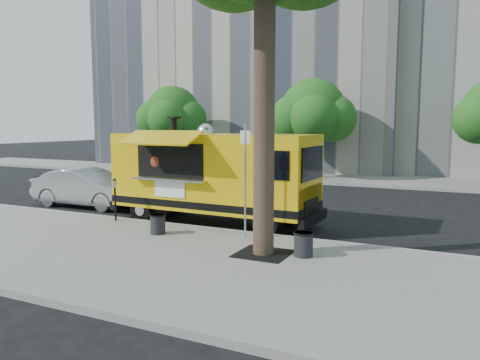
% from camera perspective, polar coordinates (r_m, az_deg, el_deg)
% --- Properties ---
extents(ground, '(120.00, 120.00, 0.00)m').
position_cam_1_polar(ground, '(14.56, -2.31, -5.62)').
color(ground, black).
rests_on(ground, ground).
extents(sidewalk, '(60.00, 6.00, 0.15)m').
position_cam_1_polar(sidewalk, '(11.28, -12.04, -9.09)').
color(sidewalk, gray).
rests_on(sidewalk, ground).
extents(curb, '(60.00, 0.14, 0.16)m').
position_cam_1_polar(curb, '(13.75, -4.14, -6.06)').
color(curb, '#999993').
rests_on(curb, ground).
extents(far_sidewalk, '(60.00, 5.00, 0.15)m').
position_cam_1_polar(far_sidewalk, '(27.06, 11.27, 0.22)').
color(far_sidewalk, gray).
rests_on(far_sidewalk, ground).
extents(building_left, '(22.00, 14.00, 24.00)m').
position_cam_1_polar(building_left, '(38.56, 2.83, 20.14)').
color(building_left, '#A59A89').
rests_on(building_left, ground).
extents(tree_well, '(1.20, 1.20, 0.02)m').
position_cam_1_polar(tree_well, '(10.98, 2.85, -8.95)').
color(tree_well, black).
rests_on(tree_well, sidewalk).
extents(far_tree_a, '(3.42, 3.42, 5.36)m').
position_cam_1_polar(far_tree_a, '(29.93, -8.22, 8.01)').
color(far_tree_a, '#33261C').
rests_on(far_tree_a, far_sidewalk).
extents(far_tree_b, '(3.60, 3.60, 5.50)m').
position_cam_1_polar(far_tree_b, '(26.39, 8.90, 8.28)').
color(far_tree_b, '#33261C').
rests_on(far_tree_b, far_sidewalk).
extents(sign_post, '(0.28, 0.06, 3.00)m').
position_cam_1_polar(sign_post, '(12.20, 0.65, 0.76)').
color(sign_post, silver).
rests_on(sign_post, sidewalk).
extents(parking_meter, '(0.11, 0.11, 1.33)m').
position_cam_1_polar(parking_meter, '(14.96, -15.00, -1.69)').
color(parking_meter, black).
rests_on(parking_meter, sidewalk).
extents(food_truck, '(6.85, 3.22, 3.35)m').
position_cam_1_polar(food_truck, '(14.77, -3.41, 0.75)').
color(food_truck, '#E8B80C').
rests_on(food_truck, ground).
extents(sedan, '(4.46, 1.66, 1.46)m').
position_cam_1_polar(sedan, '(18.67, -18.08, -0.91)').
color(sedan, '#A6A9AD').
rests_on(sedan, ground).
extents(trash_bin_left, '(0.45, 0.45, 0.54)m').
position_cam_1_polar(trash_bin_left, '(13.03, -10.00, -5.23)').
color(trash_bin_left, black).
rests_on(trash_bin_left, sidewalk).
extents(trash_bin_right, '(0.47, 0.47, 0.56)m').
position_cam_1_polar(trash_bin_right, '(10.79, 7.75, -7.67)').
color(trash_bin_right, black).
rests_on(trash_bin_right, sidewalk).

